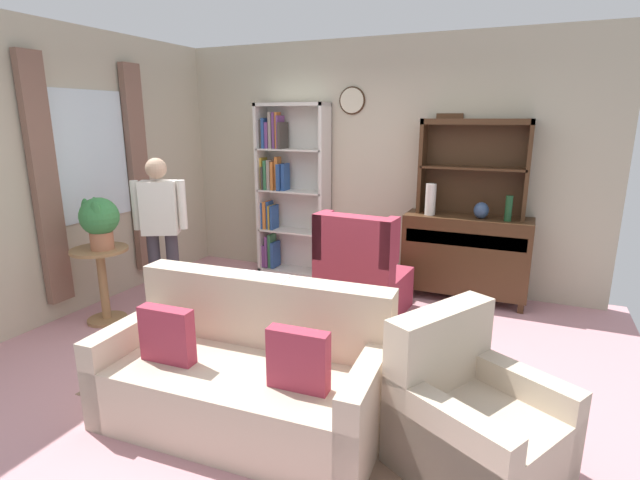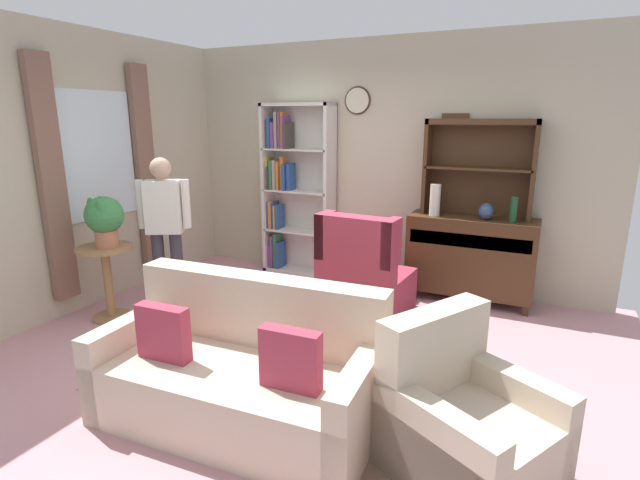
{
  "view_description": "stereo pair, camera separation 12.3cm",
  "coord_description": "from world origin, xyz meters",
  "px_view_note": "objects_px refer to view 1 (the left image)",
  "views": [
    {
      "loc": [
        1.64,
        -3.29,
        1.93
      ],
      "look_at": [
        0.1,
        0.2,
        0.95
      ],
      "focal_mm": 26.84,
      "sensor_mm": 36.0,
      "label": 1
    },
    {
      "loc": [
        1.75,
        -3.24,
        1.93
      ],
      "look_at": [
        0.1,
        0.2,
        0.95
      ],
      "focal_mm": 26.84,
      "sensor_mm": 36.0,
      "label": 2
    }
  ],
  "objects_px": {
    "couch_floral": "(245,376)",
    "plant_stand": "(102,277)",
    "bottle_wine": "(509,208)",
    "armchair_floral": "(473,422)",
    "potted_plant_large": "(99,219)",
    "vase_tall": "(431,199)",
    "wingback_chair": "(361,278)",
    "book_stack": "(290,310)",
    "bookshelf": "(287,190)",
    "vase_round": "(481,210)",
    "sideboard": "(465,254)",
    "person_reading": "(161,225)",
    "coffee_table": "(301,326)",
    "sideboard_hutch": "(474,154)"
  },
  "relations": [
    {
      "from": "wingback_chair",
      "to": "book_stack",
      "type": "distance_m",
      "value": 1.17
    },
    {
      "from": "sideboard_hutch",
      "to": "plant_stand",
      "type": "bearing_deg",
      "value": -145.52
    },
    {
      "from": "armchair_floral",
      "to": "book_stack",
      "type": "height_order",
      "value": "armchair_floral"
    },
    {
      "from": "coffee_table",
      "to": "sideboard_hutch",
      "type": "bearing_deg",
      "value": 66.14
    },
    {
      "from": "couch_floral",
      "to": "plant_stand",
      "type": "height_order",
      "value": "couch_floral"
    },
    {
      "from": "potted_plant_large",
      "to": "vase_tall",
      "type": "bearing_deg",
      "value": 36.23
    },
    {
      "from": "bookshelf",
      "to": "sideboard_hutch",
      "type": "bearing_deg",
      "value": 0.64
    },
    {
      "from": "vase_round",
      "to": "couch_floral",
      "type": "bearing_deg",
      "value": -112.37
    },
    {
      "from": "vase_round",
      "to": "wingback_chair",
      "type": "bearing_deg",
      "value": -141.4
    },
    {
      "from": "sideboard",
      "to": "plant_stand",
      "type": "xyz_separation_m",
      "value": [
        -3.1,
        -2.02,
        -0.06
      ]
    },
    {
      "from": "vase_tall",
      "to": "bookshelf",
      "type": "bearing_deg",
      "value": 174.77
    },
    {
      "from": "vase_tall",
      "to": "armchair_floral",
      "type": "xyz_separation_m",
      "value": [
        0.79,
        -2.61,
        -0.8
      ]
    },
    {
      "from": "bookshelf",
      "to": "book_stack",
      "type": "distance_m",
      "value": 2.46
    },
    {
      "from": "potted_plant_large",
      "to": "person_reading",
      "type": "bearing_deg",
      "value": 52.83
    },
    {
      "from": "vase_tall",
      "to": "sideboard_hutch",
      "type": "bearing_deg",
      "value": 25.89
    },
    {
      "from": "bookshelf",
      "to": "coffee_table",
      "type": "xyz_separation_m",
      "value": [
        1.23,
        -2.15,
        -0.71
      ]
    },
    {
      "from": "vase_round",
      "to": "armchair_floral",
      "type": "height_order",
      "value": "vase_round"
    },
    {
      "from": "armchair_floral",
      "to": "wingback_chair",
      "type": "distance_m",
      "value": 2.23
    },
    {
      "from": "bottle_wine",
      "to": "person_reading",
      "type": "distance_m",
      "value": 3.45
    },
    {
      "from": "wingback_chair",
      "to": "sideboard",
      "type": "bearing_deg",
      "value": 44.79
    },
    {
      "from": "couch_floral",
      "to": "plant_stand",
      "type": "bearing_deg",
      "value": 159.37
    },
    {
      "from": "sideboard",
      "to": "person_reading",
      "type": "distance_m",
      "value": 3.17
    },
    {
      "from": "book_stack",
      "to": "plant_stand",
      "type": "bearing_deg",
      "value": 179.9
    },
    {
      "from": "bookshelf",
      "to": "armchair_floral",
      "type": "xyz_separation_m",
      "value": [
        2.6,
        -2.77,
        -0.77
      ]
    },
    {
      "from": "bookshelf",
      "to": "wingback_chair",
      "type": "bearing_deg",
      "value": -36.01
    },
    {
      "from": "vase_round",
      "to": "person_reading",
      "type": "height_order",
      "value": "person_reading"
    },
    {
      "from": "vase_tall",
      "to": "couch_floral",
      "type": "xyz_separation_m",
      "value": [
        -0.61,
        -2.73,
        -0.77
      ]
    },
    {
      "from": "potted_plant_large",
      "to": "person_reading",
      "type": "distance_m",
      "value": 0.56
    },
    {
      "from": "plant_stand",
      "to": "coffee_table",
      "type": "distance_m",
      "value": 2.14
    },
    {
      "from": "vase_tall",
      "to": "couch_floral",
      "type": "relative_size",
      "value": 0.18
    },
    {
      "from": "potted_plant_large",
      "to": "book_stack",
      "type": "distance_m",
      "value": 2.05
    },
    {
      "from": "bottle_wine",
      "to": "armchair_floral",
      "type": "bearing_deg",
      "value": -89.74
    },
    {
      "from": "vase_round",
      "to": "coffee_table",
      "type": "bearing_deg",
      "value": -118.64
    },
    {
      "from": "sideboard",
      "to": "book_stack",
      "type": "distance_m",
      "value": 2.29
    },
    {
      "from": "vase_tall",
      "to": "vase_round",
      "type": "bearing_deg",
      "value": 1.49
    },
    {
      "from": "person_reading",
      "to": "sideboard",
      "type": "bearing_deg",
      "value": 30.38
    },
    {
      "from": "coffee_table",
      "to": "book_stack",
      "type": "distance_m",
      "value": 0.16
    },
    {
      "from": "vase_tall",
      "to": "book_stack",
      "type": "bearing_deg",
      "value": -109.52
    },
    {
      "from": "sideboard",
      "to": "sideboard_hutch",
      "type": "relative_size",
      "value": 1.18
    },
    {
      "from": "bookshelf",
      "to": "bottle_wine",
      "type": "bearing_deg",
      "value": -3.85
    },
    {
      "from": "bookshelf",
      "to": "vase_round",
      "type": "xyz_separation_m",
      "value": [
        2.32,
        -0.15,
        -0.06
      ]
    },
    {
      "from": "bookshelf",
      "to": "vase_tall",
      "type": "bearing_deg",
      "value": -5.23
    },
    {
      "from": "vase_tall",
      "to": "coffee_table",
      "type": "height_order",
      "value": "vase_tall"
    },
    {
      "from": "person_reading",
      "to": "potted_plant_large",
      "type": "bearing_deg",
      "value": -127.17
    },
    {
      "from": "vase_round",
      "to": "bottle_wine",
      "type": "relative_size",
      "value": 0.65
    },
    {
      "from": "potted_plant_large",
      "to": "armchair_floral",
      "type": "bearing_deg",
      "value": -10.88
    },
    {
      "from": "bottle_wine",
      "to": "person_reading",
      "type": "bearing_deg",
      "value": -154.18
    },
    {
      "from": "sideboard",
      "to": "sideboard_hutch",
      "type": "bearing_deg",
      "value": 90.0
    },
    {
      "from": "sideboard",
      "to": "armchair_floral",
      "type": "height_order",
      "value": "sideboard"
    },
    {
      "from": "person_reading",
      "to": "coffee_table",
      "type": "xyz_separation_m",
      "value": [
        1.76,
        -0.47,
        -0.55
      ]
    }
  ]
}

